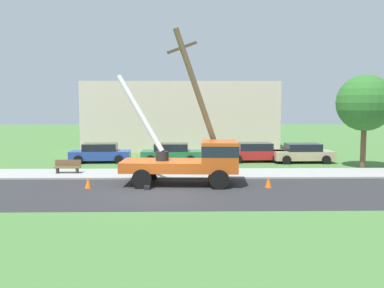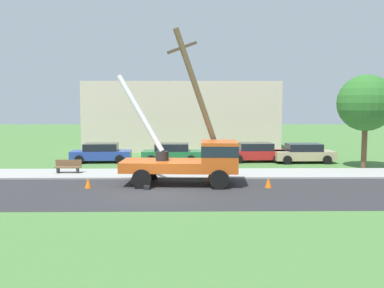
# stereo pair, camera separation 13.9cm
# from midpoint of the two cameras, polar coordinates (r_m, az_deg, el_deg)

# --- Properties ---
(ground_plane) EXTENTS (120.00, 120.00, 0.00)m
(ground_plane) POSITION_cam_midpoint_polar(r_m,az_deg,el_deg) (32.73, -3.37, -2.23)
(ground_plane) COLOR #477538
(road_asphalt) EXTENTS (80.00, 7.44, 0.01)m
(road_asphalt) POSITION_cam_midpoint_polar(r_m,az_deg,el_deg) (20.91, -4.67, -6.54)
(road_asphalt) COLOR #2B2B2D
(road_asphalt) RESTS_ON ground
(sidewalk_strip) EXTENTS (80.00, 3.49, 0.10)m
(sidewalk_strip) POSITION_cam_midpoint_polar(r_m,az_deg,el_deg) (26.26, -3.93, -3.99)
(sidewalk_strip) COLOR #9E9E99
(sidewalk_strip) RESTS_ON ground
(utility_truck) EXTENTS (6.75, 3.21, 5.98)m
(utility_truck) POSITION_cam_midpoint_polar(r_m,az_deg,el_deg) (22.70, 0.27, -1.99)
(utility_truck) COLOR #C65119
(utility_truck) RESTS_ON ground
(leaning_utility_pole) EXTENTS (3.63, 1.77, 8.52)m
(leaning_utility_pole) POSITION_cam_midpoint_polar(r_m,az_deg,el_deg) (23.85, 1.10, 5.46)
(leaning_utility_pole) COLOR brown
(leaning_utility_pole) RESTS_ON ground
(traffic_cone_ahead) EXTENTS (0.36, 0.36, 0.56)m
(traffic_cone_ahead) POSITION_cam_midpoint_polar(r_m,az_deg,el_deg) (22.38, 10.09, -5.10)
(traffic_cone_ahead) COLOR orange
(traffic_cone_ahead) RESTS_ON ground
(traffic_cone_behind) EXTENTS (0.36, 0.36, 0.56)m
(traffic_cone_behind) POSITION_cam_midpoint_polar(r_m,az_deg,el_deg) (22.55, -13.99, -5.10)
(traffic_cone_behind) COLOR orange
(traffic_cone_behind) RESTS_ON ground
(traffic_cone_curbside) EXTENTS (0.36, 0.36, 0.56)m
(traffic_cone_curbside) POSITION_cam_midpoint_polar(r_m,az_deg,el_deg) (23.90, 2.25, -4.36)
(traffic_cone_curbside) COLOR orange
(traffic_cone_curbside) RESTS_ON ground
(parked_sedan_blue) EXTENTS (4.49, 2.18, 1.42)m
(parked_sedan_blue) POSITION_cam_midpoint_polar(r_m,az_deg,el_deg) (32.28, -12.38, -1.17)
(parked_sedan_blue) COLOR #263F99
(parked_sedan_blue) RESTS_ON ground
(parked_sedan_green) EXTENTS (4.45, 2.11, 1.42)m
(parked_sedan_green) POSITION_cam_midpoint_polar(r_m,az_deg,el_deg) (31.54, -2.93, -1.21)
(parked_sedan_green) COLOR #1E6638
(parked_sedan_green) RESTS_ON ground
(parked_sedan_red) EXTENTS (4.46, 2.12, 1.42)m
(parked_sedan_red) POSITION_cam_midpoint_polar(r_m,az_deg,el_deg) (32.29, 8.35, -1.10)
(parked_sedan_red) COLOR #B21E1E
(parked_sedan_red) RESTS_ON ground
(parked_sedan_tan) EXTENTS (4.44, 2.09, 1.42)m
(parked_sedan_tan) POSITION_cam_midpoint_polar(r_m,az_deg,el_deg) (32.46, 14.59, -1.19)
(parked_sedan_tan) COLOR tan
(parked_sedan_tan) RESTS_ON ground
(park_bench) EXTENTS (1.60, 0.45, 0.90)m
(park_bench) POSITION_cam_midpoint_polar(r_m,az_deg,el_deg) (27.21, -16.57, -3.00)
(park_bench) COLOR brown
(park_bench) RESTS_ON ground
(roadside_tree_near) EXTENTS (3.77, 3.77, 6.30)m
(roadside_tree_near) POSITION_cam_midpoint_polar(r_m,az_deg,el_deg) (30.66, 22.16, 5.12)
(roadside_tree_near) COLOR brown
(roadside_tree_near) RESTS_ON ground
(lowrise_building_backdrop) EXTENTS (18.00, 6.00, 6.40)m
(lowrise_building_backdrop) POSITION_cam_midpoint_polar(r_m,az_deg,el_deg) (40.80, -1.62, 3.78)
(lowrise_building_backdrop) COLOR beige
(lowrise_building_backdrop) RESTS_ON ground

